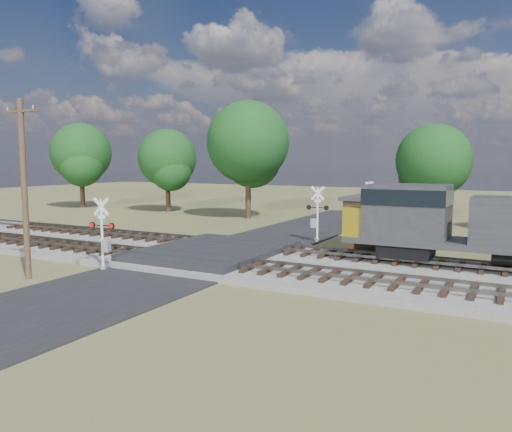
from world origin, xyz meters
The scene contains 11 objects.
ground centered at (0.00, 0.00, 0.00)m, with size 160.00×160.00×0.00m, color #4E522B.
ballast_bed centered at (10.00, 0.50, 0.15)m, with size 140.00×10.00×0.30m, color gray.
road centered at (0.00, 0.00, 0.04)m, with size 7.00×60.00×0.08m, color black.
crossing_panel centered at (0.00, 0.50, 0.32)m, with size 7.00×9.00×0.62m, color #262628.
track_near centered at (3.12, -2.00, 0.41)m, with size 140.00×2.60×0.33m.
track_far centered at (3.12, 3.00, 0.41)m, with size 140.00×2.60×0.33m.
crossing_signal_near centered at (-3.08, -4.90, 1.56)m, with size 1.51×0.35×3.74m.
crossing_signal_far centered at (3.14, 8.60, 1.61)m, with size 1.56×0.36×3.88m.
utility_pole centered at (-4.95, -7.91, 4.45)m, with size 2.05×0.28×8.39m.
equipment_shed centered at (8.27, 7.94, 1.72)m, with size 5.13×5.13×3.39m.
treeline centered at (8.36, 20.24, 6.70)m, with size 82.40×10.77×11.63m.
Camera 1 is at (15.50, -23.25, 5.55)m, focal length 35.00 mm.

